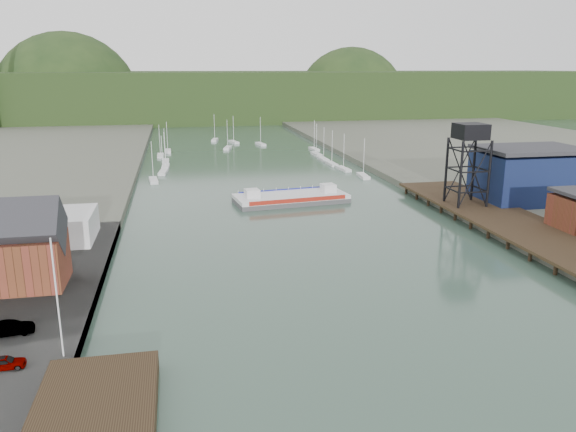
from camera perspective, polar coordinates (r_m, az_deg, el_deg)
name	(u,v)px	position (r m, az deg, el deg)	size (l,w,h in m)	color
ground	(424,390)	(55.46, 13.62, -16.79)	(600.00, 600.00, 0.00)	#2D463B
west_quay	(15,325)	(70.94, -25.99, -9.91)	(16.00, 80.00, 1.60)	slate
west_stage	(94,419)	(51.36, -19.15, -18.87)	(10.00, 18.00, 1.80)	black
east_pier	(510,221)	(108.40, 21.67, -0.51)	(14.00, 70.00, 2.45)	black
harbor_building	(14,253)	(78.69, -26.08, -3.40)	(12.20, 8.20, 8.90)	brown
white_shed	(36,228)	(98.40, -24.25, -1.10)	(18.00, 12.00, 4.50)	silver
flagpole	(57,299)	(57.76, -22.41, -7.77)	(0.16, 0.16, 12.00)	silver
lift_tower	(470,136)	(115.81, 18.03, 7.70)	(6.50, 6.50, 16.00)	black
blue_shed	(528,175)	(126.60, 23.24, 3.84)	(20.50, 14.50, 11.30)	#0E133D
marina_sailboats	(244,157)	(184.33, -4.51, 6.01)	(57.71, 92.65, 0.90)	silver
distant_hills	(204,99)	(344.69, -8.55, 11.71)	(500.00, 120.00, 80.00)	#1B3115
chain_ferry	(291,198)	(122.81, 0.31, 1.86)	(25.39, 12.73, 3.51)	#49494B
car_west_a	(4,363)	(59.84, -26.86, -13.14)	(1.51, 3.75, 1.28)	#999999
car_west_b	(11,328)	(66.35, -26.34, -10.19)	(1.60, 4.58, 1.51)	#999999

